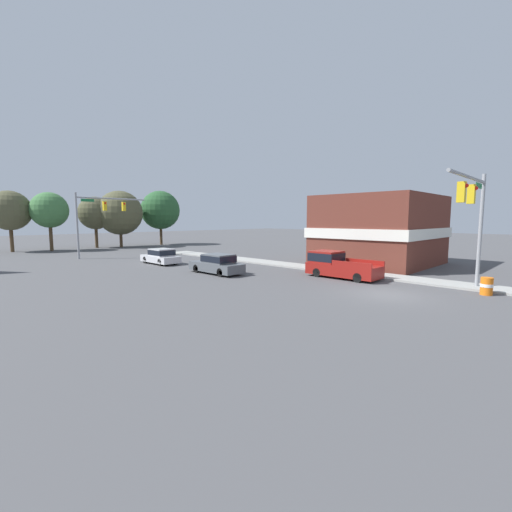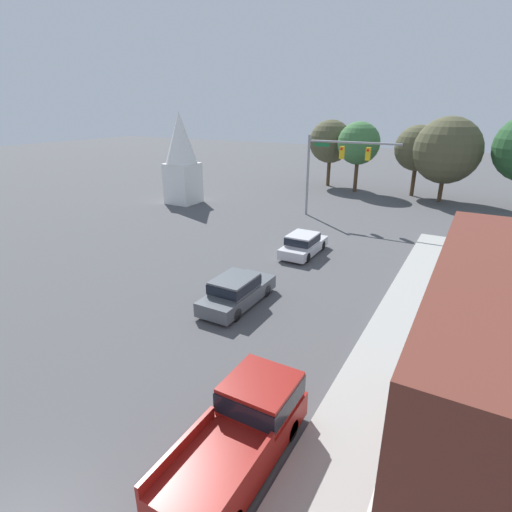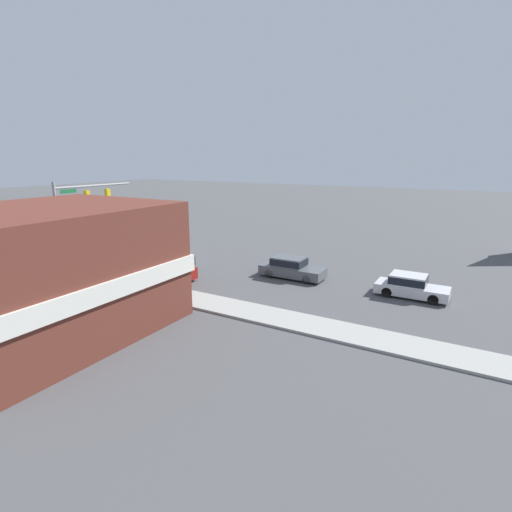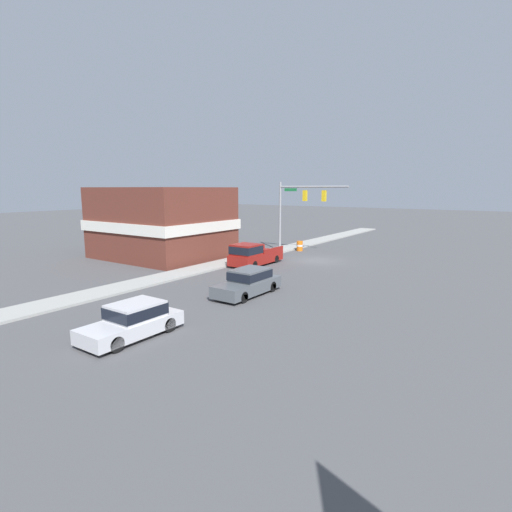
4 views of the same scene
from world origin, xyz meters
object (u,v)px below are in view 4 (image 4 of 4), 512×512
(car_lead, at_px, (248,282))
(pickup_truck_parked, at_px, (253,255))
(car_second_ahead, at_px, (133,320))
(construction_barrel, at_px, (300,246))

(car_lead, bearing_deg, pickup_truck_parked, -56.28)
(car_lead, xyz_separation_m, pickup_truck_parked, (5.15, -7.72, 0.13))
(car_lead, relative_size, pickup_truck_parked, 0.91)
(car_second_ahead, relative_size, pickup_truck_parked, 0.84)
(car_second_ahead, distance_m, construction_barrel, 26.22)
(pickup_truck_parked, bearing_deg, car_lead, 123.72)
(pickup_truck_parked, distance_m, construction_barrel, 9.36)
(car_second_ahead, height_order, pickup_truck_parked, pickup_truck_parked)
(pickup_truck_parked, relative_size, construction_barrel, 5.28)
(car_second_ahead, relative_size, construction_barrel, 4.43)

